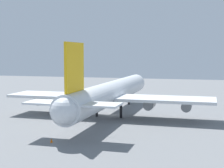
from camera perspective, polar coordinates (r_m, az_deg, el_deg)
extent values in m
plane|color=slate|center=(90.52, 0.00, -5.19)|extent=(265.58, 265.58, 0.00)
cylinder|color=silver|center=(89.65, 0.00, -1.41)|extent=(61.05, 5.84, 5.84)
sphere|color=silver|center=(119.15, 4.04, 0.19)|extent=(5.72, 5.72, 5.72)
sphere|color=silver|center=(61.16, -7.92, -4.52)|extent=(4.96, 4.96, 4.96)
cube|color=yellow|center=(64.85, -6.25, 2.79)|extent=(8.55, 0.50, 9.34)
cube|color=silver|center=(62.71, -2.65, -3.42)|extent=(5.49, 8.75, 0.36)
cube|color=silver|center=(66.27, -10.35, -3.04)|extent=(5.49, 8.75, 0.36)
cube|color=silver|center=(83.98, 8.63, -2.51)|extent=(10.38, 24.44, 0.70)
cube|color=silver|center=(91.77, -8.95, -1.87)|extent=(10.38, 24.44, 0.70)
cylinder|color=gray|center=(85.71, 6.27, -3.40)|extent=(4.67, 2.45, 2.45)
cylinder|color=gray|center=(84.68, 12.32, -3.59)|extent=(4.67, 2.45, 2.45)
cylinder|color=gray|center=(91.41, -6.59, -2.87)|extent=(4.67, 2.45, 2.45)
cylinder|color=gray|center=(95.22, -11.63, -2.62)|extent=(4.67, 2.45, 2.45)
cylinder|color=black|center=(108.97, 2.83, -2.62)|extent=(0.70, 0.70, 3.08)
cylinder|color=black|center=(86.52, 1.49, -4.63)|extent=(0.70, 0.70, 3.08)
cylinder|color=black|center=(88.32, -2.56, -4.44)|extent=(0.70, 0.70, 3.08)
cube|color=silver|center=(114.59, -3.61, -2.38)|extent=(1.94, 2.46, 1.66)
cube|color=yellow|center=(112.69, -3.63, -2.62)|extent=(3.11, 2.85, 1.22)
cylinder|color=black|center=(114.61, -3.02, -2.80)|extent=(0.91, 0.54, 0.87)
cylinder|color=black|center=(114.66, -4.19, -2.80)|extent=(0.91, 0.54, 0.87)
cylinder|color=black|center=(112.22, -3.04, -2.96)|extent=(0.91, 0.54, 0.87)
cylinder|color=black|center=(112.27, -4.23, -2.97)|extent=(0.91, 0.54, 0.87)
cone|color=orange|center=(118.63, 5.16, -2.55)|extent=(0.59, 0.59, 0.85)
cone|color=orange|center=(64.11, -10.03, -9.25)|extent=(0.51, 0.51, 0.72)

